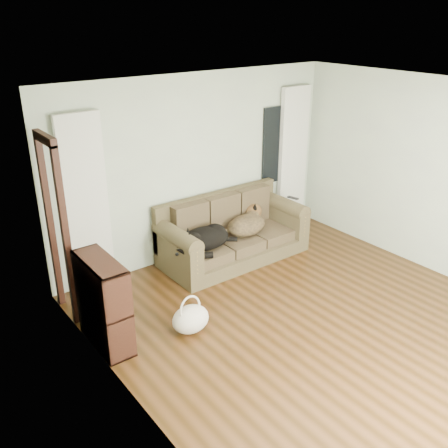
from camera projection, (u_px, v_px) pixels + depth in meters
floor at (322, 327)px, 5.73m from camera, size 5.00×5.00×0.00m
ceiling at (343, 96)px, 4.69m from camera, size 5.00×5.00×0.00m
wall_back at (197, 167)px, 7.04m from camera, size 4.50×0.04×2.60m
wall_left at (139, 290)px, 3.97m from camera, size 0.04×5.00×2.60m
curtain_left at (86, 205)px, 6.11m from camera, size 0.55×0.08×2.25m
curtain_right at (293, 158)px, 8.04m from camera, size 0.55×0.08×2.25m
window_pane at (275, 145)px, 7.78m from camera, size 0.50×0.03×1.20m
door_casing at (58, 232)px, 5.60m from camera, size 0.07×0.60×2.10m
sofa at (234, 229)px, 7.14m from camera, size 2.12×0.91×0.87m
dog_black_lab at (203, 240)px, 6.74m from camera, size 0.73×0.54×0.30m
dog_shepherd at (247, 223)px, 7.24m from camera, size 0.77×0.62×0.30m
tv_remote at (293, 198)px, 7.53m from camera, size 0.10×0.20×0.02m
tote_bag at (191, 319)px, 5.59m from camera, size 0.49×0.41×0.32m
bookshelf at (104, 303)px, 5.26m from camera, size 0.41×0.84×1.01m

